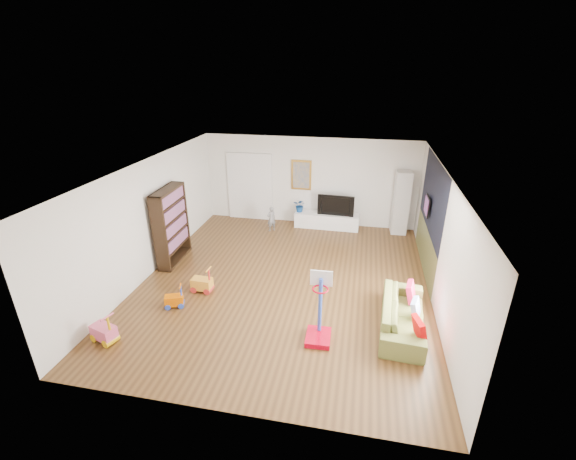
% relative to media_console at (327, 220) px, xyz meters
% --- Properties ---
extents(floor, '(6.50, 7.50, 0.00)m').
position_rel_media_console_xyz_m(floor, '(-0.61, -3.44, -0.23)').
color(floor, brown).
rests_on(floor, ground).
extents(ceiling, '(6.50, 7.50, 0.00)m').
position_rel_media_console_xyz_m(ceiling, '(-0.61, -3.44, 2.47)').
color(ceiling, white).
rests_on(ceiling, ground).
extents(wall_back, '(6.50, 0.00, 2.70)m').
position_rel_media_console_xyz_m(wall_back, '(-0.61, 0.31, 1.12)').
color(wall_back, silver).
rests_on(wall_back, ground).
extents(wall_front, '(6.50, 0.00, 2.70)m').
position_rel_media_console_xyz_m(wall_front, '(-0.61, -7.19, 1.12)').
color(wall_front, white).
rests_on(wall_front, ground).
extents(wall_left, '(0.00, 7.50, 2.70)m').
position_rel_media_console_xyz_m(wall_left, '(-3.86, -3.44, 1.12)').
color(wall_left, silver).
rests_on(wall_left, ground).
extents(wall_right, '(0.00, 7.50, 2.70)m').
position_rel_media_console_xyz_m(wall_right, '(2.64, -3.44, 1.12)').
color(wall_right, white).
rests_on(wall_right, ground).
extents(navy_accent, '(0.01, 3.20, 1.70)m').
position_rel_media_console_xyz_m(navy_accent, '(2.62, -2.04, 1.62)').
color(navy_accent, black).
rests_on(navy_accent, wall_right).
extents(olive_wainscot, '(0.01, 3.20, 1.00)m').
position_rel_media_console_xyz_m(olive_wainscot, '(2.62, -2.04, 0.27)').
color(olive_wainscot, brown).
rests_on(olive_wainscot, wall_right).
extents(doorway, '(1.45, 0.06, 2.10)m').
position_rel_media_console_xyz_m(doorway, '(-2.51, 0.27, 0.82)').
color(doorway, white).
rests_on(doorway, ground).
extents(painting_back, '(0.62, 0.06, 0.92)m').
position_rel_media_console_xyz_m(painting_back, '(-0.86, 0.27, 1.32)').
color(painting_back, gold).
rests_on(painting_back, wall_back).
extents(artwork_right, '(0.04, 0.56, 0.46)m').
position_rel_media_console_xyz_m(artwork_right, '(2.56, -1.84, 1.32)').
color(artwork_right, '#7F3F8C').
rests_on(artwork_right, wall_right).
extents(media_console, '(1.96, 0.52, 0.46)m').
position_rel_media_console_xyz_m(media_console, '(0.00, 0.00, 0.00)').
color(media_console, white).
rests_on(media_console, ground).
extents(tall_cabinet, '(0.46, 0.46, 1.88)m').
position_rel_media_console_xyz_m(tall_cabinet, '(2.14, 0.03, 0.71)').
color(tall_cabinet, silver).
rests_on(tall_cabinet, ground).
extents(bookshelf, '(0.39, 1.32, 1.92)m').
position_rel_media_console_xyz_m(bookshelf, '(-3.62, -2.92, 0.73)').
color(bookshelf, black).
rests_on(bookshelf, ground).
extents(sofa, '(0.92, 2.05, 0.59)m').
position_rel_media_console_xyz_m(sofa, '(1.95, -4.64, 0.06)').
color(sofa, olive).
rests_on(sofa, ground).
extents(basketball_hoop, '(0.48, 0.58, 1.35)m').
position_rel_media_console_xyz_m(basketball_hoop, '(0.41, -5.32, 0.44)').
color(basketball_hoop, '#B20018').
rests_on(basketball_hoop, ground).
extents(ride_on_yellow, '(0.45, 0.29, 0.59)m').
position_rel_media_console_xyz_m(ride_on_yellow, '(-2.33, -4.19, 0.07)').
color(ride_on_yellow, orange).
rests_on(ride_on_yellow, ground).
extents(ride_on_orange, '(0.43, 0.35, 0.49)m').
position_rel_media_console_xyz_m(ride_on_orange, '(-2.66, -4.87, 0.02)').
color(ride_on_orange, '#CA5A00').
rests_on(ride_on_orange, ground).
extents(ride_on_pink, '(0.52, 0.41, 0.61)m').
position_rel_media_console_xyz_m(ride_on_pink, '(-3.42, -6.12, 0.08)').
color(ride_on_pink, '#E0557A').
rests_on(ride_on_pink, ground).
extents(child, '(0.33, 0.32, 0.77)m').
position_rel_media_console_xyz_m(child, '(-1.61, -0.59, 0.16)').
color(child, gray).
rests_on(child, ground).
extents(tv, '(1.10, 0.21, 0.63)m').
position_rel_media_console_xyz_m(tv, '(0.26, 0.00, 0.54)').
color(tv, black).
rests_on(tv, media_console).
extents(vase_plant, '(0.43, 0.39, 0.42)m').
position_rel_media_console_xyz_m(vase_plant, '(-0.84, -0.01, 0.44)').
color(vase_plant, navy).
rests_on(vase_plant, media_console).
extents(pillow_left, '(0.21, 0.40, 0.39)m').
position_rel_media_console_xyz_m(pillow_left, '(2.16, -5.25, 0.23)').
color(pillow_left, '#BD0607').
rests_on(pillow_left, sofa).
extents(pillow_center, '(0.18, 0.36, 0.35)m').
position_rel_media_console_xyz_m(pillow_center, '(2.16, -4.63, 0.23)').
color(pillow_center, silver).
rests_on(pillow_center, sofa).
extents(pillow_right, '(0.18, 0.40, 0.39)m').
position_rel_media_console_xyz_m(pillow_right, '(2.12, -4.07, 0.23)').
color(pillow_right, '#B4123C').
rests_on(pillow_right, sofa).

